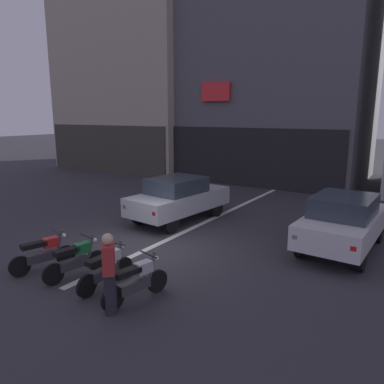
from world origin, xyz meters
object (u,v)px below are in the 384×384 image
at_px(motorcycle_red_row_leftmost, 44,253).
at_px(motorcycle_silver_row_right_mid, 136,281).
at_px(car_white_parked_kerbside, 343,221).
at_px(car_silver_crossing_near, 179,197).
at_px(person_by_motorcycles, 109,274).
at_px(motorcycle_green_row_left_mid, 76,259).
at_px(motorcycle_white_row_centre, 106,268).

relative_size(motorcycle_red_row_leftmost, motorcycle_silver_row_right_mid, 0.99).
bearing_deg(motorcycle_red_row_leftmost, car_white_parked_kerbside, 43.14).
relative_size(car_silver_crossing_near, motorcycle_red_row_leftmost, 2.62).
bearing_deg(car_white_parked_kerbside, motorcycle_red_row_leftmost, -136.86).
height_order(car_silver_crossing_near, car_white_parked_kerbside, same).
xyz_separation_m(motorcycle_silver_row_right_mid, person_by_motorcycles, (-0.09, -0.67, 0.40)).
height_order(car_white_parked_kerbside, motorcycle_green_row_left_mid, car_white_parked_kerbside).
xyz_separation_m(car_silver_crossing_near, motorcycle_green_row_left_mid, (0.72, -5.33, -0.43)).
bearing_deg(motorcycle_silver_row_right_mid, car_white_parked_kerbside, 61.58).
bearing_deg(motorcycle_white_row_centre, motorcycle_silver_row_right_mid, -6.58).
xyz_separation_m(car_white_parked_kerbside, person_by_motorcycles, (-3.08, -6.20, -0.03)).
distance_m(car_silver_crossing_near, motorcycle_white_row_centre, 5.59).
distance_m(car_white_parked_kerbside, motorcycle_white_row_centre, 6.75).
bearing_deg(motorcycle_silver_row_right_mid, person_by_motorcycles, -97.23).
height_order(motorcycle_white_row_centre, person_by_motorcycles, person_by_motorcycles).
height_order(car_silver_crossing_near, motorcycle_red_row_leftmost, car_silver_crossing_near).
xyz_separation_m(motorcycle_red_row_leftmost, motorcycle_silver_row_right_mid, (3.01, 0.10, 0.00)).
xyz_separation_m(motorcycle_white_row_centre, person_by_motorcycles, (0.92, -0.79, 0.40)).
bearing_deg(car_white_parked_kerbside, motorcycle_green_row_left_mid, -132.54).
distance_m(motorcycle_red_row_leftmost, motorcycle_green_row_left_mid, 1.02).
bearing_deg(motorcycle_green_row_left_mid, motorcycle_white_row_centre, 1.98).
height_order(motorcycle_green_row_left_mid, motorcycle_silver_row_right_mid, same).
bearing_deg(person_by_motorcycles, car_white_parked_kerbside, 63.60).
height_order(car_white_parked_kerbside, motorcycle_silver_row_right_mid, car_white_parked_kerbside).
height_order(motorcycle_red_row_leftmost, person_by_motorcycles, person_by_motorcycles).
xyz_separation_m(car_silver_crossing_near, motorcycle_silver_row_right_mid, (2.73, -5.41, -0.43)).
xyz_separation_m(car_white_parked_kerbside, motorcycle_red_row_leftmost, (-6.01, -5.63, -0.43)).
relative_size(car_white_parked_kerbside, motorcycle_silver_row_right_mid, 2.53).
bearing_deg(motorcycle_green_row_left_mid, motorcycle_red_row_leftmost, -170.01).
distance_m(car_white_parked_kerbside, motorcycle_red_row_leftmost, 8.24).
bearing_deg(car_silver_crossing_near, motorcycle_red_row_leftmost, -92.92).
distance_m(car_silver_crossing_near, car_white_parked_kerbside, 5.73).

